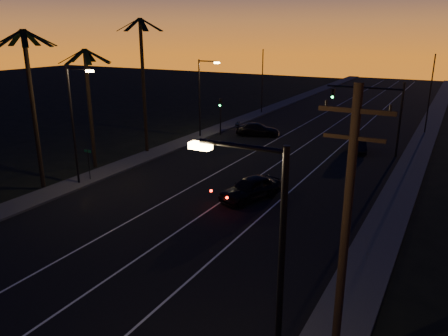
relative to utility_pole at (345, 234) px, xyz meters
The scene contains 21 objects.
road 23.72m from the utility_pole, 120.11° to the left, with size 20.00×170.00×0.01m, color black.
sidewalk_left 30.78m from the utility_pole, 138.74° to the left, with size 2.40×170.00×0.16m, color #323230.
sidewalk_right 20.68m from the utility_pole, 91.15° to the left, with size 2.40×170.00×0.16m, color #323230.
lane_stripe_left 25.32m from the utility_pole, 126.13° to the left, with size 0.12×160.00×0.01m, color silver.
lane_stripe_mid 23.48m from the utility_pole, 119.03° to the left, with size 0.12×160.00×0.01m, color silver.
lane_stripe_right 22.04m from the utility_pole, 110.81° to the left, with size 0.12×160.00×0.01m, color silver.
palm_near 25.55m from the utility_pole, 161.71° to the left, with size 4.25×4.16×11.53m.
palm_mid 28.49m from the utility_pole, 150.55° to the left, with size 4.25×4.16×10.03m.
palm_far 31.17m from the utility_pole, 139.96° to the left, with size 4.25×4.16×12.53m.
streetlight_left_near 24.44m from the utility_pole, 155.85° to the left, with size 2.55×0.26×9.00m.
streetlight_left_far 35.79m from the utility_pole, 128.52° to the left, with size 2.55×0.26×8.50m.
streetlight_right_near 4.10m from the utility_pole, 102.67° to the right, with size 2.55×0.26×9.00m.
street_sign 25.22m from the utility_pole, 153.85° to the left, with size 0.70×0.06×2.60m.
utility_pole is the anchor object (origin of this frame).
signal_mast 30.33m from the utility_pole, 98.47° to the left, with size 7.10×0.41×7.00m.
signal_post 36.74m from the utility_pole, 125.13° to the left, with size 0.28×0.37×4.20m.
far_pole_left 50.36m from the utility_pole, 116.67° to the left, with size 0.14×0.14×9.00m, color black.
far_pole_right 42.01m from the utility_pole, 90.82° to the left, with size 0.14×0.14×9.00m, color black.
lead_car 17.11m from the utility_pole, 125.29° to the left, with size 3.68×5.68×1.65m.
right_car 31.13m from the utility_pole, 100.68° to the left, with size 2.48×4.35×1.36m.
cross_car 36.41m from the utility_pole, 118.52° to the left, with size 5.32×3.50×1.43m.
Camera 1 is at (14.19, -2.71, 11.37)m, focal length 35.00 mm.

